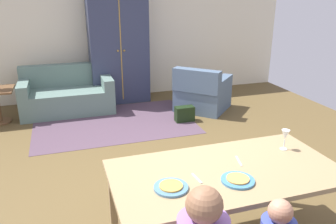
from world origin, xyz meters
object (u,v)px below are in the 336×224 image
Objects in this scene: wine_glass at (285,136)px; couch at (67,95)px; plate_near_man at (171,188)px; handbag at (185,114)px; plate_near_child at (238,180)px; armoire at (118,48)px; dining_table at (226,178)px; armchair at (202,93)px.

couch is at bearing 114.24° from wine_glass.
plate_near_man is 1.21m from wine_glass.
plate_near_child is at bearing -103.61° from handbag.
couch is 5.01× the size of handbag.
wine_glass is 0.09× the size of armoire.
armoire is at bearing 118.51° from handbag.
plate_near_child is at bearing -90.00° from dining_table.
armoire is (-0.72, 4.25, 0.16)m from wine_glass.
plate_near_child is 0.12× the size of armoire.
plate_near_man reaches higher than handbag.
plate_near_child is 0.76m from wine_glass.
couch and armchair have the same top height.
handbag is at bearing -61.49° from armoire.
armchair is 3.78× the size of handbag.
handbag is (1.85, -1.16, -0.17)m from couch.
armoire is (-0.06, 4.61, 0.28)m from plate_near_child.
couch is 2.47m from armchair.
handbag is at bearing -137.97° from armchair.
wine_glass is 0.12× the size of couch.
dining_table is 0.52m from plate_near_man.
dining_table is 3.08m from handbag.
wine_glass reaches higher than armchair.
dining_table is 1.52× the size of armchair.
dining_table is 0.20m from plate_near_child.
armchair is (1.77, 3.51, -0.45)m from plate_near_man.
armoire reaches higher than plate_near_child.
dining_table is at bearing -110.45° from armchair.
handbag is at bearing 67.60° from plate_near_man.
plate_near_man is 0.16× the size of couch.
armchair reaches higher than plate_near_man.
dining_table is 7.33× the size of plate_near_man.
armchair is 0.58× the size of armoire.
dining_table is at bearing -104.41° from handbag.
armoire is at bearing 90.79° from plate_near_child.
plate_near_man is at bearing -95.52° from armoire.
dining_table is 1.14× the size of couch.
dining_table is 4.25m from couch.
couch is at bearing 163.60° from armchair.
wine_glass reaches higher than plate_near_child.
couch is 1.32m from armoire.
dining_table reaches higher than handbag.
armoire reaches higher than couch.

